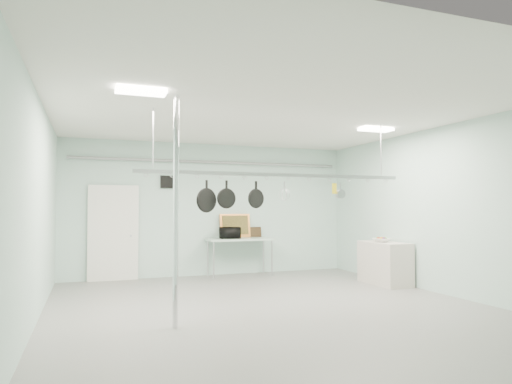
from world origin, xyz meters
name	(u,v)px	position (x,y,z in m)	size (l,w,h in m)	color
floor	(274,309)	(0.00, 0.00, 0.00)	(8.00, 8.00, 0.00)	gray
ceiling	(273,113)	(0.00, 0.00, 3.19)	(7.00, 8.00, 0.02)	silver
back_wall	(212,209)	(0.00, 3.99, 1.60)	(7.00, 0.02, 3.20)	#A8C9C0
right_wall	(444,210)	(3.49, 0.00, 1.60)	(0.02, 8.00, 3.20)	#A8C9C0
door	(113,234)	(-2.30, 3.94, 1.05)	(1.10, 0.10, 2.20)	silver
wall_vent	(167,182)	(-1.10, 3.97, 2.25)	(0.30, 0.04, 0.30)	black
conduit_pipe	(213,162)	(0.00, 3.90, 2.75)	(0.07, 0.07, 6.60)	gray
chrome_pole	(176,210)	(-1.70, -0.60, 1.60)	(0.08, 0.08, 3.20)	silver
prep_table	(240,241)	(0.60, 3.60, 0.83)	(1.60, 0.70, 0.91)	#AAC8B3
side_cabinet	(385,263)	(3.15, 1.40, 0.45)	(0.60, 1.20, 0.90)	beige
pot_rack	(278,173)	(0.20, 0.30, 2.23)	(4.80, 0.06, 1.00)	#B7B7BC
light_panel_left	(141,91)	(-2.20, -0.80, 3.16)	(0.65, 0.30, 0.05)	white
light_panel_right	(376,129)	(2.40, 0.60, 3.16)	(0.65, 0.30, 0.05)	white
microwave	(230,233)	(0.34, 3.58, 1.04)	(0.49, 0.33, 0.27)	black
coffee_canister	(235,234)	(0.48, 3.60, 1.00)	(0.17, 0.17, 0.20)	white
painting_large	(235,226)	(0.57, 3.90, 1.20)	(0.78, 0.05, 0.58)	#CC7936
painting_small	(255,232)	(1.11, 3.90, 1.03)	(0.30, 0.04, 0.25)	#312111
fruit_bowl	(381,240)	(3.07, 1.40, 0.94)	(0.35, 0.35, 0.09)	silver
skillet_left	(207,196)	(-1.04, 0.30, 1.82)	(0.39, 0.06, 0.52)	black
skillet_mid	(226,194)	(-0.71, 0.30, 1.86)	(0.33, 0.06, 0.45)	black
skillet_right	(256,195)	(-0.19, 0.30, 1.86)	(0.32, 0.06, 0.46)	black
whisk	(284,191)	(0.33, 0.30, 1.92)	(0.20, 0.20, 0.33)	silver
grater	(334,189)	(1.30, 0.30, 1.98)	(0.08, 0.02, 0.21)	yellow
saucepan	(340,191)	(1.42, 0.30, 1.94)	(0.16, 0.09, 0.29)	#BCBCC1
fruit_cluster	(381,238)	(3.07, 1.40, 0.98)	(0.24, 0.24, 0.09)	maroon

